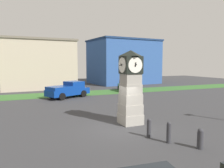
{
  "coord_description": "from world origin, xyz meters",
  "views": [
    {
      "loc": [
        -5.56,
        -11.84,
        4.0
      ],
      "look_at": [
        0.44,
        2.29,
        2.53
      ],
      "focal_mm": 35.0,
      "sensor_mm": 36.0,
      "label": 1
    }
  ],
  "objects": [
    {
      "name": "ground_plane",
      "position": [
        0.0,
        0.0,
        0.0
      ],
      "size": [
        87.05,
        87.05,
        0.0
      ],
      "primitive_type": "plane",
      "color": "#38383A"
    },
    {
      "name": "car_silver_hatch",
      "position": [
        8.45,
        16.1,
        0.75
      ],
      "size": [
        3.09,
        4.61,
        1.47
      ],
      "color": "#19602D",
      "rests_on": "ground_plane"
    },
    {
      "name": "bollard_far_row",
      "position": [
        0.78,
        -2.03,
        0.52
      ],
      "size": [
        0.24,
        0.24,
        1.03
      ],
      "color": "#333338",
      "rests_on": "ground_plane"
    },
    {
      "name": "warehouse_blue_far",
      "position": [
        -2.89,
        26.47,
        3.84
      ],
      "size": [
        11.54,
        11.71,
        7.65
      ],
      "color": "#B7A88E",
      "rests_on": "ground_plane"
    },
    {
      "name": "clock_tower",
      "position": [
        1.09,
        0.72,
        2.36
      ],
      "size": [
        1.64,
        1.59,
        4.83
      ],
      "color": "#A09B91",
      "rests_on": "ground_plane"
    },
    {
      "name": "bollard_mid_row",
      "position": [
        1.22,
        -3.15,
        0.55
      ],
      "size": [
        0.23,
        0.23,
        1.08
      ],
      "color": "#333338",
      "rests_on": "ground_plane"
    },
    {
      "name": "bollard_near_tower",
      "position": [
        2.09,
        -4.35,
        0.49
      ],
      "size": [
        0.29,
        0.29,
        0.98
      ],
      "color": "#333338",
      "rests_on": "ground_plane"
    },
    {
      "name": "storefront_low_left",
      "position": [
        13.52,
        27.39,
        4.26
      ],
      "size": [
        13.24,
        10.53,
        8.51
      ],
      "color": "#2D5193",
      "rests_on": "ground_plane"
    },
    {
      "name": "pickup_truck",
      "position": [
        -0.45,
        13.19,
        0.93
      ],
      "size": [
        5.4,
        3.95,
        1.85
      ],
      "color": "navy",
      "rests_on": "ground_plane"
    },
    {
      "name": "grass_verge_far",
      "position": [
        3.87,
        15.96,
        0.02
      ],
      "size": [
        52.23,
        4.48,
        0.04
      ],
      "primitive_type": "cube",
      "color": "#386B2D",
      "rests_on": "ground_plane"
    }
  ]
}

